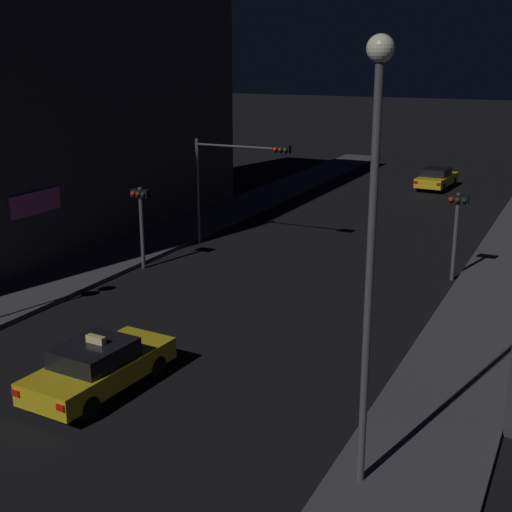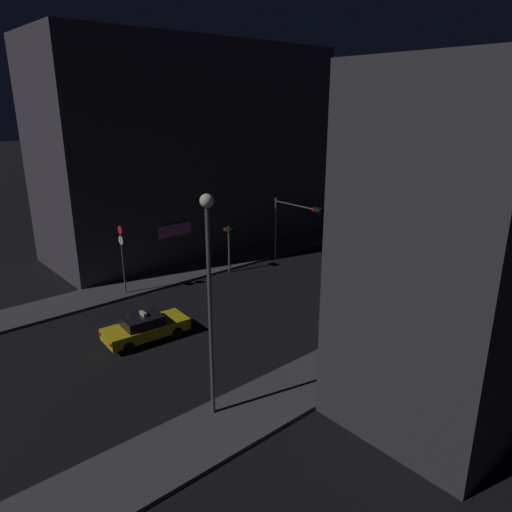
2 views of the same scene
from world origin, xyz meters
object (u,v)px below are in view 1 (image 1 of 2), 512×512
object	(u,v)px
taxi	(99,366)
traffic_light_overhead	(233,170)
far_car	(437,178)
traffic_light_left_kerb	(141,210)
traffic_light_right_kerb	(457,218)
street_lamp_near_block	(373,205)

from	to	relation	value
taxi	traffic_light_overhead	xyz separation A→B (m)	(-3.56, 14.52, 2.94)
far_car	traffic_light_left_kerb	bearing A→B (deg)	-106.93
traffic_light_left_kerb	traffic_light_right_kerb	bearing A→B (deg)	18.65
street_lamp_near_block	traffic_light_right_kerb	bearing A→B (deg)	93.61
traffic_light_overhead	street_lamp_near_block	bearing A→B (deg)	-54.42
traffic_light_left_kerb	traffic_light_right_kerb	distance (m)	12.79
traffic_light_overhead	far_car	bearing A→B (deg)	74.37
far_car	traffic_light_overhead	xyz separation A→B (m)	(-5.41, -19.36, 2.94)
traffic_light_overhead	traffic_light_right_kerb	size ratio (longest dim) A/B	1.40
far_car	traffic_light_right_kerb	distance (m)	20.58
traffic_light_left_kerb	street_lamp_near_block	bearing A→B (deg)	-39.98
taxi	street_lamp_near_block	xyz separation A→B (m)	(7.61, -1.10, 5.29)
street_lamp_near_block	traffic_light_overhead	bearing A→B (deg)	125.58
traffic_light_overhead	traffic_light_right_kerb	distance (m)	10.30
taxi	traffic_light_right_kerb	xyz separation A→B (m)	(6.66, 13.96, 1.83)
far_car	street_lamp_near_block	size ratio (longest dim) A/B	0.51
far_car	street_lamp_near_block	world-z (taller)	street_lamp_near_block
street_lamp_near_block	taxi	bearing A→B (deg)	171.79
traffic_light_overhead	street_lamp_near_block	size ratio (longest dim) A/B	0.56
far_car	traffic_light_overhead	size ratio (longest dim) A/B	0.91
traffic_light_left_kerb	street_lamp_near_block	world-z (taller)	street_lamp_near_block
traffic_light_overhead	street_lamp_near_block	world-z (taller)	street_lamp_near_block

